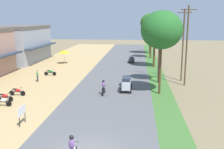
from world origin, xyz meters
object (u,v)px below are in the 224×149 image
object	(u,v)px
pedestrian_on_shoulder	(37,75)
median_tree_fifth	(151,23)
parked_motorbike_fifth	(50,72)
car_sedan_charcoal	(132,59)
parked_motorbike_fourth	(17,91)
median_tree_third	(155,32)
motorbike_foreground_rider	(72,149)
median_tree_second	(161,32)
street_signboard	(22,112)
motorbike_ahead_second	(104,88)
utility_pole_near	(187,45)
parked_motorbike_third	(5,97)
streetlamp_mid	(150,34)
vendor_umbrella	(64,52)
streetlamp_near	(159,44)
parked_motorbike_second	(3,101)
car_van_silver	(126,83)
median_tree_nearest	(162,30)
utility_pole_far	(183,44)
median_tree_fourth	(151,27)

from	to	relation	value
pedestrian_on_shoulder	median_tree_fifth	xyz separation A→B (m)	(15.80, 29.68, 6.30)
parked_motorbike_fifth	car_sedan_charcoal	size ratio (longest dim) A/B	0.80
parked_motorbike_fourth	median_tree_third	xyz separation A→B (m)	(15.56, 18.80, 5.39)
parked_motorbike_fifth	motorbike_foreground_rider	size ratio (longest dim) A/B	1.00
median_tree_second	street_signboard	bearing A→B (deg)	-127.40
median_tree_second	motorbike_ahead_second	world-z (taller)	median_tree_second
median_tree_fifth	utility_pole_near	distance (m)	29.75
parked_motorbike_third	median_tree_third	bearing A→B (deg)	52.72
streetlamp_mid	vendor_umbrella	bearing A→B (deg)	-126.77
parked_motorbike_fourth	car_sedan_charcoal	size ratio (longest dim) A/B	0.80
streetlamp_near	street_signboard	bearing A→B (deg)	-122.84
parked_motorbike_third	median_tree_third	xyz separation A→B (m)	(15.91, 20.90, 5.39)
parked_motorbike_second	median_tree_fifth	size ratio (longest dim) A/B	0.19
car_van_silver	motorbike_ahead_second	world-z (taller)	car_van_silver
motorbike_foreground_rider	median_tree_fifth	bearing A→B (deg)	82.58
street_signboard	median_tree_third	xyz separation A→B (m)	(11.59, 26.38, 4.84)
median_tree_nearest	utility_pole_far	bearing A→B (deg)	63.53
street_signboard	streetlamp_near	xyz separation A→B (m)	(11.72, 18.16, 3.72)
parked_motorbike_third	utility_pole_near	xyz separation A→B (m)	(19.09, 8.72, 4.52)
utility_pole_near	median_tree_fifth	bearing A→B (deg)	96.19
parked_motorbike_fifth	vendor_umbrella	size ratio (longest dim) A/B	0.71
parked_motorbike_fifth	median_tree_second	xyz separation A→B (m)	(15.49, -2.68, 5.98)
median_tree_fifth	motorbike_ahead_second	world-z (taller)	median_tree_fifth
pedestrian_on_shoulder	median_tree_second	distance (m)	16.89
parked_motorbike_fifth	streetlamp_mid	world-z (taller)	streetlamp_mid
parked_motorbike_second	median_tree_nearest	size ratio (longest dim) A/B	0.20
street_signboard	car_van_silver	bearing A→B (deg)	53.85
median_tree_third	car_sedan_charcoal	xyz separation A→B (m)	(-3.93, 4.34, -5.20)
car_van_silver	utility_pole_far	bearing A→B (deg)	41.50
parked_motorbike_second	median_tree_fourth	distance (m)	36.59
parked_motorbike_fifth	median_tree_fourth	distance (m)	25.00
car_van_silver	motorbike_foreground_rider	xyz separation A→B (m)	(-2.41, -15.36, -0.17)
median_tree_third	utility_pole_far	bearing A→B (deg)	-71.95
utility_pole_near	motorbike_foreground_rider	xyz separation A→B (m)	(-9.53, -19.09, -4.22)
streetlamp_near	car_van_silver	bearing A→B (deg)	-117.90
street_signboard	streetlamp_near	bearing A→B (deg)	57.16
parked_motorbike_second	median_tree_fifth	distance (m)	43.02
median_tree_fifth	utility_pole_far	xyz separation A→B (m)	(3.16, -26.96, -2.33)
parked_motorbike_third	motorbike_foreground_rider	distance (m)	14.11
median_tree_second	car_sedan_charcoal	world-z (taller)	median_tree_second
median_tree_third	streetlamp_near	size ratio (longest dim) A/B	0.99
utility_pole_near	car_sedan_charcoal	bearing A→B (deg)	113.30
parked_motorbike_third	median_tree_fifth	size ratio (longest dim) A/B	0.19
median_tree_nearest	street_signboard	bearing A→B (deg)	-138.86
median_tree_nearest	car_van_silver	bearing A→B (deg)	171.09
parked_motorbike_second	car_van_silver	distance (m)	13.11
parked_motorbike_fourth	streetlamp_mid	distance (m)	45.46
motorbike_foreground_rider	utility_pole_near	bearing A→B (deg)	63.48
streetlamp_near	utility_pole_near	world-z (taller)	utility_pole_near
parked_motorbike_third	vendor_umbrella	size ratio (longest dim) A/B	0.71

